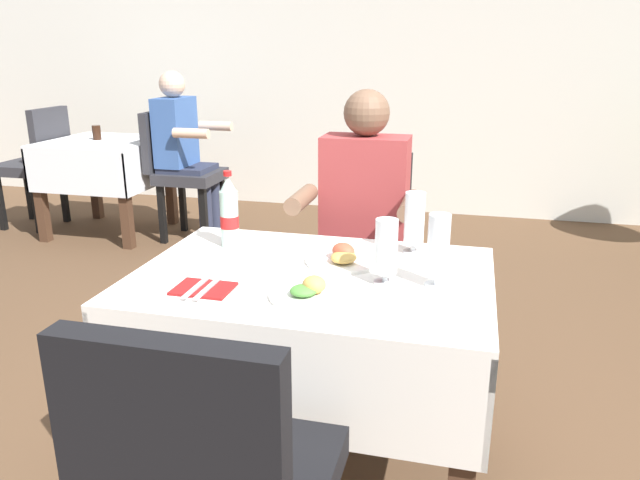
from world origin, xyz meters
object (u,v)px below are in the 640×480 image
object	(u,v)px
plate_far_diner	(343,258)
beer_glass_middle	(414,222)
background_patron	(184,147)
background_table_tumbler	(97,133)
seated_diner_far	(362,223)
cola_bottle_primary	(229,214)
main_dining_table	(313,323)
beer_glass_right	(438,251)
chair_far_diner_seat	(358,250)
napkin_cutlery_set	(203,288)
beer_glass_left	(386,249)
background_chair_right	(179,167)
plate_near_camera	(312,292)
background_dining_table	(106,165)
background_chair_left	(37,160)

from	to	relation	value
plate_far_diner	beer_glass_middle	xyz separation A→B (m)	(0.21, 0.16, 0.09)
background_patron	background_table_tumbler	bearing A→B (deg)	178.54
seated_diner_far	cola_bottle_primary	size ratio (longest dim) A/B	4.59
main_dining_table	beer_glass_right	world-z (taller)	beer_glass_right
chair_far_diner_seat	napkin_cutlery_set	bearing A→B (deg)	-105.43
beer_glass_left	napkin_cutlery_set	bearing A→B (deg)	-160.49
napkin_cutlery_set	background_chair_right	bearing A→B (deg)	118.23
main_dining_table	plate_far_diner	distance (m)	0.24
plate_near_camera	plate_far_diner	bearing A→B (deg)	85.23
background_dining_table	background_patron	bearing A→B (deg)	0.00
seated_diner_far	plate_far_diner	world-z (taller)	seated_diner_far
background_dining_table	napkin_cutlery_set	bearing A→B (deg)	-52.17
beer_glass_middle	background_table_tumbler	xyz separation A→B (m)	(-2.65, 2.13, -0.06)
background_chair_right	background_table_tumbler	world-z (taller)	background_chair_right
plate_near_camera	plate_far_diner	xyz separation A→B (m)	(0.03, 0.30, 0.00)
main_dining_table	chair_far_diner_seat	size ratio (longest dim) A/B	1.15
background_chair_right	plate_near_camera	bearing A→B (deg)	-56.23
chair_far_diner_seat	beer_glass_middle	bearing A→B (deg)	-60.44
beer_glass_left	background_dining_table	size ratio (longest dim) A/B	0.24
main_dining_table	beer_glass_right	xyz separation A→B (m)	(0.39, -0.01, 0.29)
napkin_cutlery_set	plate_near_camera	bearing A→B (deg)	4.54
plate_near_camera	background_patron	xyz separation A→B (m)	(-1.68, 2.58, -0.04)
beer_glass_right	background_chair_left	size ratio (longest dim) A/B	0.23
beer_glass_middle	background_dining_table	distance (m)	3.35
background_chair_right	napkin_cutlery_set	bearing A→B (deg)	-61.77
background_table_tumbler	beer_glass_right	bearing A→B (deg)	-41.40
main_dining_table	beer_glass_left	distance (m)	0.37
beer_glass_left	background_dining_table	distance (m)	3.52
background_dining_table	background_patron	size ratio (longest dim) A/B	0.66
background_dining_table	background_chair_right	bearing A→B (deg)	0.00
plate_far_diner	background_dining_table	world-z (taller)	plate_far_diner
cola_bottle_primary	napkin_cutlery_set	xyz separation A→B (m)	(0.08, -0.41, -0.12)
plate_far_diner	cola_bottle_primary	size ratio (longest dim) A/B	0.91
seated_diner_far	beer_glass_middle	distance (m)	0.49
background_chair_right	chair_far_diner_seat	bearing A→B (deg)	-43.71
cola_bottle_primary	background_dining_table	world-z (taller)	cola_bottle_primary
seated_diner_far	background_table_tumbler	bearing A→B (deg)	144.21
cola_bottle_primary	background_chair_right	bearing A→B (deg)	120.97
beer_glass_middle	background_patron	bearing A→B (deg)	132.22
napkin_cutlery_set	background_patron	xyz separation A→B (m)	(-1.35, 2.61, -0.03)
seated_diner_far	background_chair_left	size ratio (longest dim) A/B	1.30
background_chair_right	background_table_tumbler	bearing A→B (deg)	178.43
plate_near_camera	beer_glass_left	xyz separation A→B (m)	(0.19, 0.16, 0.09)
beer_glass_middle	background_chair_right	world-z (taller)	background_chair_right
background_table_tumbler	background_patron	bearing A→B (deg)	-1.46
cola_bottle_primary	background_patron	xyz separation A→B (m)	(-1.27, 2.20, -0.14)
beer_glass_right	background_chair_right	world-z (taller)	background_chair_right
seated_diner_far	plate_near_camera	bearing A→B (deg)	-89.13
beer_glass_middle	cola_bottle_primary	distance (m)	0.65
beer_glass_left	seated_diner_far	bearing A→B (deg)	105.68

